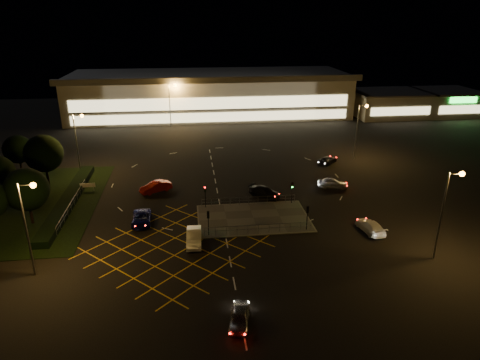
{
  "coord_description": "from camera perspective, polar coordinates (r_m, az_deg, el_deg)",
  "views": [
    {
      "loc": [
        -5.74,
        -51.4,
        24.76
      ],
      "look_at": [
        1.34,
        6.84,
        2.0
      ],
      "focal_mm": 32.0,
      "sensor_mm": 36.0,
      "label": 1
    }
  ],
  "objects": [
    {
      "name": "tree_d",
      "position": [
        79.54,
        -27.51,
        3.65
      ],
      "size": [
        4.68,
        4.68,
        6.37
      ],
      "color": "black",
      "rests_on": "ground"
    },
    {
      "name": "car_queue_white",
      "position": [
        50.01,
        -6.16,
        -7.58
      ],
      "size": [
        1.82,
        4.82,
        1.57
      ],
      "primitive_type": "imported",
      "rotation": [
        0.0,
        0.0,
        6.25
      ],
      "color": "white",
      "rests_on": "ground"
    },
    {
      "name": "car_circ_red",
      "position": [
        64.9,
        -11.18,
        -0.9
      ],
      "size": [
        4.98,
        3.79,
        1.57
      ],
      "primitive_type": "imported",
      "rotation": [
        0.0,
        0.0,
        5.22
      ],
      "color": "maroon",
      "rests_on": "ground"
    },
    {
      "name": "signal_ne",
      "position": [
        59.51,
        6.95,
        -1.07
      ],
      "size": [
        0.28,
        0.3,
        3.15
      ],
      "color": "black",
      "rests_on": "pedestrian_island"
    },
    {
      "name": "streetlight_sw",
      "position": [
        46.19,
        -26.37,
        -4.36
      ],
      "size": [
        1.78,
        0.56,
        10.03
      ],
      "color": "slate",
      "rests_on": "ground"
    },
    {
      "name": "car_near_silver",
      "position": [
        38.25,
        -0.06,
        -17.81
      ],
      "size": [
        2.4,
        4.27,
        1.37
      ],
      "primitive_type": "imported",
      "rotation": [
        0.0,
        0.0,
        6.08
      ],
      "color": "#B6B8BE",
      "rests_on": "ground"
    },
    {
      "name": "pedestrian_island",
      "position": [
        55.77,
        1.78,
        -5.1
      ],
      "size": [
        14.0,
        9.0,
        0.12
      ],
      "primitive_type": "cube",
      "color": "#4C4944",
      "rests_on": "ground"
    },
    {
      "name": "supermarket",
      "position": [
        115.15,
        -4.05,
        11.43
      ],
      "size": [
        72.0,
        26.5,
        10.5
      ],
      "color": "beige",
      "rests_on": "ground"
    },
    {
      "name": "retail_unit_a",
      "position": [
        119.35,
        19.18,
        9.65
      ],
      "size": [
        18.8,
        14.8,
        6.35
      ],
      "color": "beige",
      "rests_on": "ground"
    },
    {
      "name": "streetlight_far_right",
      "position": [
        109.19,
        12.77,
        11.1
      ],
      "size": [
        1.78,
        0.56,
        10.03
      ],
      "color": "slate",
      "rests_on": "ground"
    },
    {
      "name": "car_east_grey",
      "position": [
        77.62,
        11.6,
        2.63
      ],
      "size": [
        4.59,
        4.51,
        1.22
      ],
      "primitive_type": "imported",
      "rotation": [
        0.0,
        0.0,
        2.33
      ],
      "color": "black",
      "rests_on": "ground"
    },
    {
      "name": "signal_nw",
      "position": [
        57.92,
        -4.67,
        -1.61
      ],
      "size": [
        0.28,
        0.3,
        3.15
      ],
      "color": "black",
      "rests_on": "pedestrian_island"
    },
    {
      "name": "ground",
      "position": [
        57.34,
        -0.5,
        -4.38
      ],
      "size": [
        180.0,
        180.0,
        0.0
      ],
      "primitive_type": "plane",
      "color": "black",
      "rests_on": "ground"
    },
    {
      "name": "signal_sw",
      "position": [
        50.66,
        -4.26,
        -5.1
      ],
      "size": [
        0.28,
        0.3,
        3.15
      ],
      "rotation": [
        0.0,
        0.0,
        3.14
      ],
      "color": "black",
      "rests_on": "pedestrian_island"
    },
    {
      "name": "signal_se",
      "position": [
        52.46,
        8.98,
        -4.35
      ],
      "size": [
        0.28,
        0.3,
        3.15
      ],
      "rotation": [
        0.0,
        0.0,
        3.14
      ],
      "color": "black",
      "rests_on": "pedestrian_island"
    },
    {
      "name": "car_left_blue",
      "position": [
        55.65,
        -13.01,
        -5.01
      ],
      "size": [
        2.43,
        5.03,
        1.38
      ],
      "primitive_type": "imported",
      "rotation": [
        0.0,
        0.0,
        0.03
      ],
      "color": "#0E1254",
      "rests_on": "ground"
    },
    {
      "name": "car_far_dkgrey",
      "position": [
        62.2,
        3.29,
        -1.58
      ],
      "size": [
        4.96,
        4.82,
        1.43
      ],
      "primitive_type": "imported",
      "rotation": [
        0.0,
        0.0,
        0.82
      ],
      "color": "black",
      "rests_on": "ground"
    },
    {
      "name": "streetlight_se",
      "position": [
        49.14,
        25.94,
        -2.8
      ],
      "size": [
        1.78,
        0.56,
        10.03
      ],
      "color": "slate",
      "rests_on": "ground"
    },
    {
      "name": "tree_e",
      "position": [
        58.8,
        -26.59,
        -1.16
      ],
      "size": [
        5.4,
        5.4,
        7.35
      ],
      "color": "black",
      "rests_on": "ground"
    },
    {
      "name": "car_right_silver",
      "position": [
        66.7,
        12.26,
        -0.39
      ],
      "size": [
        4.77,
        2.89,
        1.52
      ],
      "primitive_type": "imported",
      "rotation": [
        0.0,
        0.0,
        1.31
      ],
      "color": "silver",
      "rests_on": "ground"
    },
    {
      "name": "streetlight_ne",
      "position": [
        79.62,
        15.68,
        7.21
      ],
      "size": [
        1.78,
        0.56,
        10.03
      ],
      "color": "slate",
      "rests_on": "ground"
    },
    {
      "name": "streetlight_nw",
      "position": [
        73.92,
        -20.75,
        5.57
      ],
      "size": [
        1.78,
        0.56,
        10.03
      ],
      "color": "slate",
      "rests_on": "ground"
    },
    {
      "name": "hedge",
      "position": [
        64.66,
        -21.86,
        -2.45
      ],
      "size": [
        2.0,
        26.0,
        1.0
      ],
      "primitive_type": "cube",
      "color": "black",
      "rests_on": "ground"
    },
    {
      "name": "car_approach_white",
      "position": [
        54.64,
        17.01,
        -5.93
      ],
      "size": [
        2.6,
        5.06,
        1.4
      ],
      "primitive_type": "imported",
      "rotation": [
        0.0,
        0.0,
        3.28
      ],
      "color": "silver",
      "rests_on": "ground"
    },
    {
      "name": "grass_verge",
      "position": [
        66.34,
        -25.98,
        -2.95
      ],
      "size": [
        18.0,
        30.0,
        0.08
      ],
      "primitive_type": "cube",
      "color": "black",
      "rests_on": "ground"
    },
    {
      "name": "retail_unit_b",
      "position": [
        127.09,
        25.78,
        9.38
      ],
      "size": [
        14.8,
        14.8,
        6.35
      ],
      "color": "beige",
      "rests_on": "ground"
    },
    {
      "name": "streetlight_far_left",
      "position": [
        101.12,
        -9.14,
        10.58
      ],
      "size": [
        1.78,
        0.56,
        10.03
      ],
      "color": "slate",
      "rests_on": "ground"
    },
    {
      "name": "tree_c",
      "position": [
        71.87,
        -24.7,
        3.23
      ],
      "size": [
        5.76,
        5.76,
        7.84
      ],
      "color": "black",
      "rests_on": "ground"
    }
  ]
}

